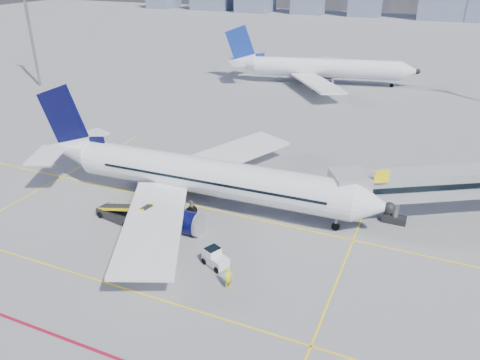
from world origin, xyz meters
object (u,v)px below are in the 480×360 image
at_px(baggage_tug, 215,258).
at_px(cargo_dolly, 152,243).
at_px(ramp_worker, 228,278).
at_px(second_aircraft, 318,68).
at_px(belt_loader, 120,214).
at_px(main_aircraft, 195,175).

bearing_deg(baggage_tug, cargo_dolly, -149.01).
distance_m(baggage_tug, ramp_worker, 3.21).
bearing_deg(ramp_worker, cargo_dolly, 114.49).
bearing_deg(second_aircraft, belt_loader, -106.07).
bearing_deg(baggage_tug, second_aircraft, 121.87).
height_order(baggage_tug, cargo_dolly, cargo_dolly).
bearing_deg(cargo_dolly, baggage_tug, 6.04).
distance_m(second_aircraft, baggage_tug, 64.71).
xyz_separation_m(second_aircraft, cargo_dolly, (2.87, -64.76, -2.14)).
bearing_deg(baggage_tug, ramp_worker, -20.21).
relative_size(cargo_dolly, belt_loader, 0.53).
height_order(second_aircraft, ramp_worker, second_aircraft).
relative_size(main_aircraft, baggage_tug, 15.06).
xyz_separation_m(cargo_dolly, belt_loader, (-6.12, 3.63, -0.38)).
xyz_separation_m(baggage_tug, ramp_worker, (2.29, -2.24, 0.17)).
bearing_deg(cargo_dolly, second_aircraft, 91.86).
height_order(belt_loader, ramp_worker, belt_loader).
relative_size(second_aircraft, baggage_tug, 14.88).
xyz_separation_m(main_aircraft, ramp_worker, (8.94, -11.30, -2.31)).
bearing_deg(belt_loader, second_aircraft, 97.27).
bearing_deg(second_aircraft, baggage_tug, -95.44).
bearing_deg(second_aircraft, cargo_dolly, -100.50).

